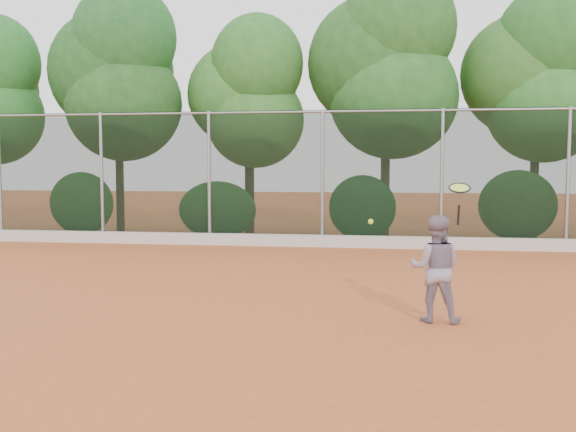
# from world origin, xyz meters

# --- Properties ---
(ground) EXTENTS (80.00, 80.00, 0.00)m
(ground) POSITION_xyz_m (0.00, 0.00, 0.00)
(ground) COLOR #B8582B
(ground) RESTS_ON ground
(concrete_curb) EXTENTS (24.00, 0.20, 0.30)m
(concrete_curb) POSITION_xyz_m (0.00, 6.82, 0.15)
(concrete_curb) COLOR beige
(concrete_curb) RESTS_ON ground
(tennis_player) EXTENTS (0.75, 0.62, 1.43)m
(tennis_player) POSITION_xyz_m (2.26, -0.80, 0.71)
(tennis_player) COLOR gray
(tennis_player) RESTS_ON ground
(chainlink_fence) EXTENTS (24.09, 0.09, 3.50)m
(chainlink_fence) POSITION_xyz_m (-0.00, 7.00, 1.86)
(chainlink_fence) COLOR black
(chainlink_fence) RESTS_ON ground
(foliage_backdrop) EXTENTS (23.70, 3.63, 7.55)m
(foliage_backdrop) POSITION_xyz_m (-0.55, 8.98, 4.40)
(foliage_backdrop) COLOR #402718
(foliage_backdrop) RESTS_ON ground
(tennis_racket) EXTENTS (0.29, 0.27, 0.56)m
(tennis_racket) POSITION_xyz_m (2.52, -0.99, 1.76)
(tennis_racket) COLOR black
(tennis_racket) RESTS_ON ground
(tennis_ball_in_flight) EXTENTS (0.07, 0.07, 0.07)m
(tennis_ball_in_flight) POSITION_xyz_m (1.39, -0.84, 1.34)
(tennis_ball_in_flight) COLOR #E4F136
(tennis_ball_in_flight) RESTS_ON ground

